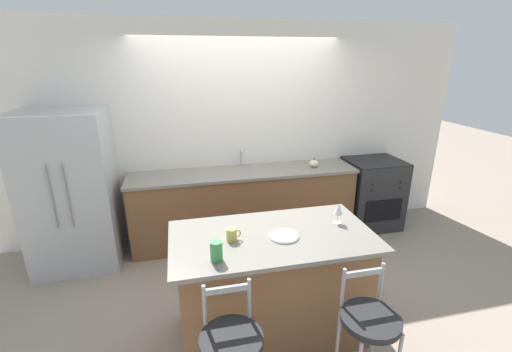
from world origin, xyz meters
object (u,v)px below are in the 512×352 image
object	(u,v)px
wine_glass	(338,209)
pumpkin_decoration	(314,163)
dinner_plate	(284,236)
tumbler_cup	(216,251)
oven_range	(371,193)
coffee_mug	(232,234)
refrigerator	(72,191)
bar_stool_far	(368,333)

from	to	relation	value
wine_glass	pumpkin_decoration	bearing A→B (deg)	74.87
dinner_plate	tumbler_cup	bearing A→B (deg)	-159.66
oven_range	pumpkin_decoration	size ratio (longest dim) A/B	8.20
wine_glass	coffee_mug	size ratio (longest dim) A/B	1.57
oven_range	dinner_plate	bearing A→B (deg)	-137.05
refrigerator	wine_glass	bearing A→B (deg)	-31.60
dinner_plate	wine_glass	size ratio (longest dim) A/B	1.32
dinner_plate	pumpkin_decoration	bearing A→B (deg)	61.07
refrigerator	wine_glass	distance (m)	2.87
refrigerator	tumbler_cup	bearing A→B (deg)	-52.84
wine_glass	coffee_mug	world-z (taller)	wine_glass
wine_glass	coffee_mug	bearing A→B (deg)	-175.01
oven_range	dinner_plate	world-z (taller)	dinner_plate
bar_stool_far	pumpkin_decoration	xyz separation A→B (m)	(0.56, 2.37, 0.41)
refrigerator	pumpkin_decoration	world-z (taller)	refrigerator
coffee_mug	pumpkin_decoration	world-z (taller)	pumpkin_decoration
dinner_plate	wine_glass	xyz separation A→B (m)	(0.51, 0.12, 0.12)
dinner_plate	tumbler_cup	world-z (taller)	tumbler_cup
bar_stool_far	tumbler_cup	distance (m)	1.13
wine_glass	tumbler_cup	size ratio (longest dim) A/B	1.24
refrigerator	dinner_plate	world-z (taller)	refrigerator
bar_stool_far	pumpkin_decoration	world-z (taller)	pumpkin_decoration
oven_range	coffee_mug	distance (m)	2.82
bar_stool_far	wine_glass	world-z (taller)	wine_glass
coffee_mug	pumpkin_decoration	distance (m)	2.11
bar_stool_far	wine_glass	xyz separation A→B (m)	(0.14, 0.81, 0.50)
refrigerator	coffee_mug	world-z (taller)	refrigerator
bar_stool_far	dinner_plate	size ratio (longest dim) A/B	4.19
bar_stool_far	dinner_plate	bearing A→B (deg)	118.51
coffee_mug	tumbler_cup	world-z (taller)	tumbler_cup
oven_range	tumbler_cup	xyz separation A→B (m)	(-2.37, -1.90, 0.54)
coffee_mug	pumpkin_decoration	xyz separation A→B (m)	(1.33, 1.64, -0.02)
wine_glass	refrigerator	bearing A→B (deg)	148.40
refrigerator	tumbler_cup	world-z (taller)	refrigerator
oven_range	tumbler_cup	bearing A→B (deg)	-141.29
oven_range	wine_glass	size ratio (longest dim) A/B	5.36
bar_stool_far	wine_glass	bearing A→B (deg)	80.40
dinner_plate	pumpkin_decoration	xyz separation A→B (m)	(0.93, 1.68, 0.02)
oven_range	dinner_plate	size ratio (longest dim) A/B	4.05
pumpkin_decoration	coffee_mug	bearing A→B (deg)	-129.06
refrigerator	wine_glass	size ratio (longest dim) A/B	9.86
refrigerator	pumpkin_decoration	size ratio (longest dim) A/B	15.08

